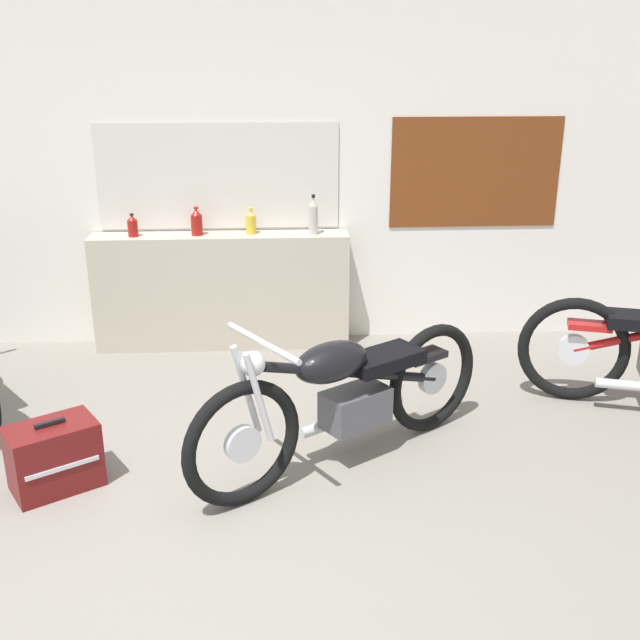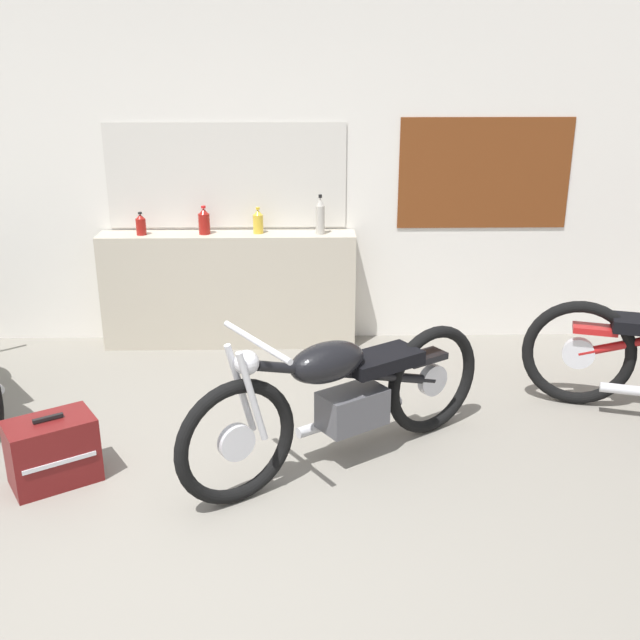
{
  "view_description": "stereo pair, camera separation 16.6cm",
  "coord_description": "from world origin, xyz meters",
  "px_view_note": "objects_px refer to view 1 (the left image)",
  "views": [
    {
      "loc": [
        0.33,
        -2.78,
        2.26
      ],
      "look_at": [
        0.58,
        1.51,
        0.7
      ],
      "focal_mm": 42.0,
      "sensor_mm": 36.0,
      "label": 1
    },
    {
      "loc": [
        0.5,
        -2.79,
        2.26
      ],
      "look_at": [
        0.58,
        1.51,
        0.7
      ],
      "focal_mm": 42.0,
      "sensor_mm": 36.0,
      "label": 2
    }
  ],
  "objects_px": {
    "bottle_right_center": "(313,217)",
    "motorcycle_black": "(346,394)",
    "bottle_leftmost": "(133,226)",
    "hard_case_darkred": "(54,456)",
    "bottle_center": "(251,222)",
    "bottle_left_center": "(197,223)"
  },
  "relations": [
    {
      "from": "bottle_right_center",
      "to": "motorcycle_black",
      "type": "xyz_separation_m",
      "value": [
        0.09,
        -1.85,
        -0.62
      ]
    },
    {
      "from": "bottle_leftmost",
      "to": "motorcycle_black",
      "type": "height_order",
      "value": "bottle_leftmost"
    },
    {
      "from": "bottle_right_center",
      "to": "hard_case_darkred",
      "type": "height_order",
      "value": "bottle_right_center"
    },
    {
      "from": "bottle_right_center",
      "to": "hard_case_darkred",
      "type": "xyz_separation_m",
      "value": [
        -1.51,
        -2.03,
        -0.86
      ]
    },
    {
      "from": "motorcycle_black",
      "to": "bottle_center",
      "type": "bearing_deg",
      "value": 106.76
    },
    {
      "from": "bottle_left_center",
      "to": "hard_case_darkred",
      "type": "xyz_separation_m",
      "value": [
        -0.61,
        -2.05,
        -0.82
      ]
    },
    {
      "from": "bottle_left_center",
      "to": "hard_case_darkred",
      "type": "distance_m",
      "value": 2.29
    },
    {
      "from": "bottle_left_center",
      "to": "motorcycle_black",
      "type": "distance_m",
      "value": 2.19
    },
    {
      "from": "bottle_center",
      "to": "bottle_right_center",
      "type": "distance_m",
      "value": 0.48
    },
    {
      "from": "bottle_leftmost",
      "to": "bottle_left_center",
      "type": "xyz_separation_m",
      "value": [
        0.48,
        0.02,
        0.02
      ]
    },
    {
      "from": "motorcycle_black",
      "to": "bottle_leftmost",
      "type": "bearing_deg",
      "value": 128.3
    },
    {
      "from": "bottle_center",
      "to": "bottle_right_center",
      "type": "relative_size",
      "value": 0.66
    },
    {
      "from": "bottle_center",
      "to": "bottle_leftmost",
      "type": "bearing_deg",
      "value": -177.64
    },
    {
      "from": "bottle_leftmost",
      "to": "bottle_right_center",
      "type": "height_order",
      "value": "bottle_right_center"
    },
    {
      "from": "bottle_leftmost",
      "to": "bottle_left_center",
      "type": "bearing_deg",
      "value": 2.13
    },
    {
      "from": "bottle_leftmost",
      "to": "motorcycle_black",
      "type": "relative_size",
      "value": 0.1
    },
    {
      "from": "bottle_right_center",
      "to": "motorcycle_black",
      "type": "distance_m",
      "value": 1.96
    },
    {
      "from": "bottle_leftmost",
      "to": "hard_case_darkred",
      "type": "relative_size",
      "value": 0.33
    },
    {
      "from": "bottle_right_center",
      "to": "hard_case_darkred",
      "type": "bearing_deg",
      "value": -126.66
    },
    {
      "from": "hard_case_darkred",
      "to": "bottle_leftmost",
      "type": "bearing_deg",
      "value": 86.28
    },
    {
      "from": "bottle_leftmost",
      "to": "motorcycle_black",
      "type": "distance_m",
      "value": 2.43
    },
    {
      "from": "bottle_center",
      "to": "motorcycle_black",
      "type": "bearing_deg",
      "value": -73.24
    }
  ]
}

